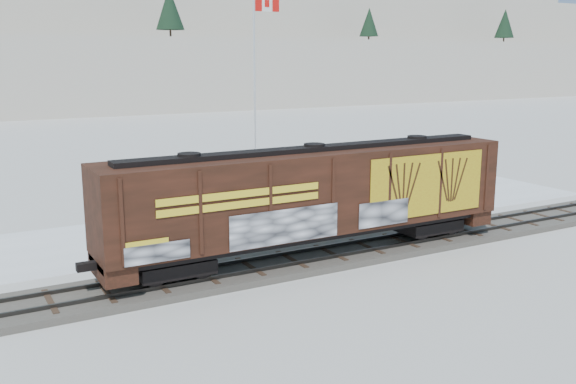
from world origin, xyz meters
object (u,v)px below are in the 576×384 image
hopper_railcar (314,194)px  car_dark (430,186)px  car_silver (163,215)px  flagpole (256,119)px  car_white (373,195)px

hopper_railcar → car_dark: bearing=29.4°
car_dark → car_silver: bearing=83.7°
flagpole → car_white: bearing=-62.1°
car_silver → car_dark: car_silver is taller
car_white → car_dark: car_dark is taller
hopper_railcar → car_dark: (13.27, 7.48, -2.27)m
hopper_railcar → flagpole: (4.60, 14.86, 1.83)m
hopper_railcar → car_silver: hopper_railcar is taller
flagpole → car_white: (4.01, -7.57, -4.12)m
car_silver → hopper_railcar: bearing=-170.0°
flagpole → car_dark: bearing=-40.4°
car_dark → flagpole: bearing=46.2°
car_white → hopper_railcar: bearing=123.5°
car_white → car_dark: bearing=-94.3°
car_silver → car_white: bearing=-111.0°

